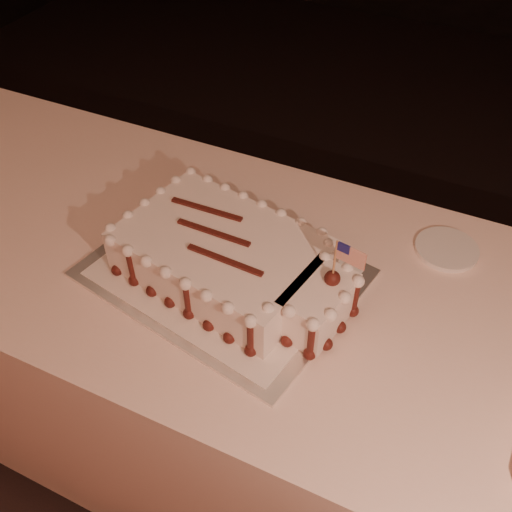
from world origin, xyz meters
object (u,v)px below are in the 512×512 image
at_px(sheet_cake, 233,261).
at_px(side_plate, 447,249).
at_px(cake_board, 223,273).
at_px(banquet_table, 278,379).

bearing_deg(sheet_cake, side_plate, 35.89).
bearing_deg(side_plate, cake_board, -146.49).
distance_m(banquet_table, sheet_cake, 0.45).
bearing_deg(side_plate, sheet_cake, -144.11).
relative_size(banquet_table, cake_board, 4.33).
relative_size(cake_board, sheet_cake, 1.02).
xyz_separation_m(cake_board, side_plate, (0.43, 0.28, 0.00)).
bearing_deg(banquet_table, cake_board, -165.43).
bearing_deg(cake_board, side_plate, 44.40).
height_order(banquet_table, cake_board, cake_board).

